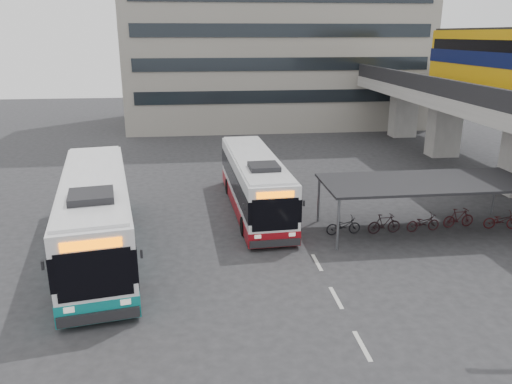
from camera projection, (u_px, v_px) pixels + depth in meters
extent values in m
plane|color=#28282B|center=(259.00, 266.00, 20.95)|extent=(120.00, 120.00, 0.00)
cube|color=gray|center=(444.00, 127.00, 39.23)|extent=(2.20, 1.60, 4.60)
cube|color=gray|center=(404.00, 112.00, 46.80)|extent=(2.20, 1.60, 4.60)
cube|color=gray|center=(493.00, 102.00, 32.72)|extent=(8.00, 32.00, 0.90)
cube|color=black|center=(440.00, 87.00, 31.99)|extent=(0.35, 32.00, 1.10)
cylinder|color=#595B60|center=(319.00, 199.00, 25.55)|extent=(0.12, 0.12, 2.40)
cylinder|color=#595B60|center=(494.00, 193.00, 26.65)|extent=(0.12, 0.12, 2.40)
cylinder|color=#595B60|center=(338.00, 225.00, 22.14)|extent=(0.12, 0.12, 2.40)
cube|color=black|center=(426.00, 182.00, 24.01)|extent=(10.00, 4.00, 0.12)
imported|color=black|center=(343.00, 225.00, 24.17)|extent=(1.71, 0.60, 0.90)
imported|color=black|center=(383.00, 222.00, 24.38)|extent=(1.66, 0.47, 1.00)
imported|color=black|center=(422.00, 221.00, 24.62)|extent=(1.71, 0.60, 0.90)
imported|color=black|center=(460.00, 219.00, 24.84)|extent=(1.66, 0.47, 1.00)
imported|color=#350C0F|center=(497.00, 218.00, 25.08)|extent=(1.71, 0.60, 0.90)
cube|color=gray|center=(273.00, 2.00, 51.91)|extent=(30.00, 15.00, 25.00)
cube|color=beige|center=(362.00, 346.00, 15.56)|extent=(0.15, 1.60, 0.01)
cube|color=beige|center=(336.00, 298.00, 18.39)|extent=(0.15, 1.60, 0.01)
cube|color=beige|center=(317.00, 262.00, 21.23)|extent=(0.15, 1.60, 0.01)
cube|color=white|center=(255.00, 180.00, 27.12)|extent=(2.87, 11.22, 2.55)
cube|color=maroon|center=(255.00, 201.00, 27.48)|extent=(2.91, 11.26, 0.70)
cube|color=black|center=(255.00, 178.00, 27.09)|extent=(2.93, 11.24, 1.07)
cube|color=#FF6E00|center=(275.00, 195.00, 21.61)|extent=(1.66, 0.16, 0.28)
cube|color=black|center=(264.00, 167.00, 24.06)|extent=(1.48, 1.55, 0.26)
cylinder|color=black|center=(244.00, 226.00, 23.98)|extent=(0.32, 0.94, 0.93)
cylinder|color=black|center=(264.00, 185.00, 30.60)|extent=(0.32, 0.94, 0.93)
cube|color=white|center=(96.00, 211.00, 21.71)|extent=(4.75, 12.90, 2.89)
cube|color=#0D7574|center=(99.00, 240.00, 22.11)|extent=(4.80, 12.94, 0.79)
cube|color=black|center=(96.00, 208.00, 21.67)|extent=(4.81, 12.93, 1.21)
cube|color=#FF6E00|center=(91.00, 245.00, 15.61)|extent=(1.87, 0.39, 0.32)
cube|color=black|center=(91.00, 196.00, 18.31)|extent=(1.87, 1.93, 0.29)
cylinder|color=black|center=(63.00, 287.00, 18.10)|extent=(0.49, 1.09, 1.05)
cylinder|color=black|center=(125.00, 212.00, 25.70)|extent=(0.49, 1.09, 1.05)
imported|color=black|center=(254.00, 218.00, 24.04)|extent=(0.66, 0.71, 1.63)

